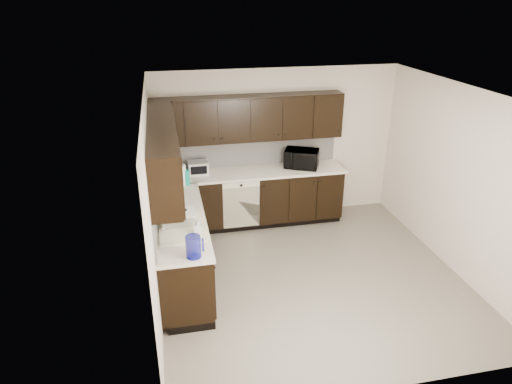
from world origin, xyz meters
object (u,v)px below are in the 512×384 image
(microwave, at_px, (301,159))
(toaster_oven, at_px, (198,168))
(storage_bin, at_px, (178,218))
(sink, at_px, (182,232))
(blue_pitcher, at_px, (193,247))

(microwave, xyz_separation_m, toaster_oven, (-1.67, 0.06, -0.05))
(toaster_oven, bearing_deg, storage_bin, -104.43)
(sink, xyz_separation_m, toaster_oven, (0.36, 1.78, 0.16))
(sink, distance_m, microwave, 2.67)
(sink, distance_m, blue_pitcher, 0.72)
(storage_bin, distance_m, blue_pitcher, 0.81)
(toaster_oven, relative_size, blue_pitcher, 1.26)
(sink, relative_size, microwave, 1.53)
(microwave, bearing_deg, toaster_oven, -157.29)
(toaster_oven, height_order, storage_bin, toaster_oven)
(blue_pitcher, bearing_deg, toaster_oven, 60.99)
(storage_bin, xyz_separation_m, blue_pitcher, (0.12, -0.80, 0.04))
(sink, xyz_separation_m, blue_pitcher, (0.09, -0.69, 0.18))
(microwave, distance_m, blue_pitcher, 3.09)
(sink, xyz_separation_m, microwave, (2.03, 1.72, 0.21))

